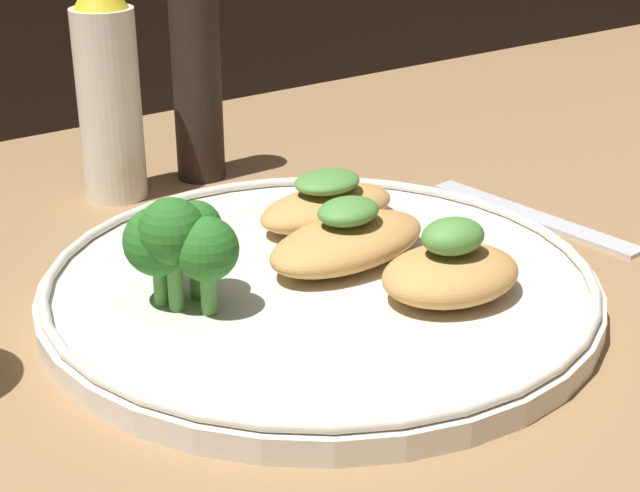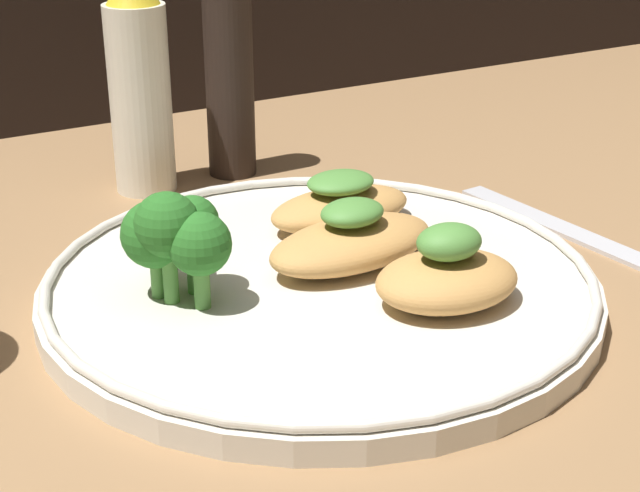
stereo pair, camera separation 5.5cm
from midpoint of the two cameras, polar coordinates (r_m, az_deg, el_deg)
ground_plane at (r=56.72cm, az=-2.78°, el=-3.66°), size 180.00×180.00×1.00cm
plate at (r=56.05cm, az=-2.81°, el=-2.31°), size 31.85×31.85×2.00cm
grilled_meat_front at (r=53.23cm, az=4.71°, el=-1.43°), size 8.60×6.88×4.54cm
grilled_meat_middle at (r=57.16cm, az=-1.12°, el=0.32°), size 11.44×6.91×3.96cm
grilled_meat_back at (r=62.48cm, az=-2.11°, el=2.39°), size 9.70×5.22×3.57cm
broccoli_bunch at (r=52.32cm, az=-11.30°, el=0.34°), size 5.29×6.78×6.31cm
sauce_bottle at (r=71.47cm, az=-14.42°, el=8.76°), size 4.43×4.43×16.61cm
pepper_grinder at (r=74.17cm, az=-9.35°, el=9.97°), size 3.64×3.64×17.78cm
fork at (r=68.58cm, az=10.05°, el=1.77°), size 3.26×16.84×0.60cm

